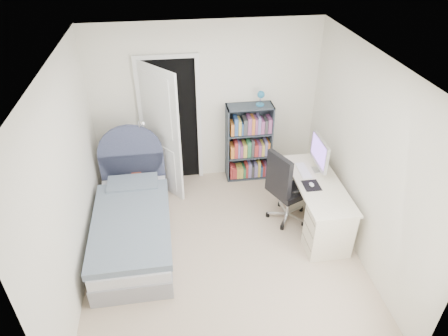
{
  "coord_description": "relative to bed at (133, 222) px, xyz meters",
  "views": [
    {
      "loc": [
        -0.53,
        -3.73,
        3.78
      ],
      "look_at": [
        0.07,
        0.42,
        1.01
      ],
      "focal_mm": 32.0,
      "sensor_mm": 36.0,
      "label": 1
    }
  ],
  "objects": [
    {
      "name": "room_shell",
      "position": [
        1.14,
        -0.39,
        0.97
      ],
      "size": [
        3.5,
        3.7,
        2.6
      ],
      "color": "tan",
      "rests_on": "ground"
    },
    {
      "name": "door",
      "position": [
        0.5,
        1.18,
        0.75
      ],
      "size": [
        0.92,
        0.67,
        2.06
      ],
      "color": "black",
      "rests_on": "ground"
    },
    {
      "name": "bed",
      "position": [
        0.0,
        0.0,
        0.0
      ],
      "size": [
        0.99,
        2.04,
        1.25
      ],
      "color": "gray",
      "rests_on": "ground"
    },
    {
      "name": "nightstand",
      "position": [
        0.07,
        0.99,
        0.07
      ],
      "size": [
        0.36,
        0.36,
        0.54
      ],
      "color": "tan",
      "rests_on": "ground"
    },
    {
      "name": "floor_lamp",
      "position": [
        0.18,
        0.89,
        0.26
      ],
      "size": [
        0.19,
        0.19,
        1.32
      ],
      "color": "silver",
      "rests_on": "ground"
    },
    {
      "name": "bookcase",
      "position": [
        1.8,
        1.26,
        0.32
      ],
      "size": [
        0.71,
        0.3,
        1.5
      ],
      "color": "#333C45",
      "rests_on": "ground"
    },
    {
      "name": "desk",
      "position": [
        2.47,
        -0.05,
        0.11
      ],
      "size": [
        0.59,
        1.46,
        1.2
      ],
      "color": "beige",
      "rests_on": "ground"
    },
    {
      "name": "office_chair",
      "position": [
        2.07,
        0.09,
        0.33
      ],
      "size": [
        0.65,
        0.65,
        1.11
      ],
      "color": "silver",
      "rests_on": "ground"
    }
  ]
}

